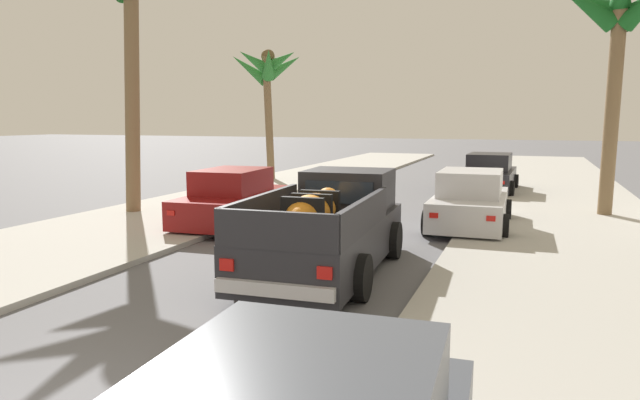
{
  "coord_description": "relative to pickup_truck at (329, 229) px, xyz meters",
  "views": [
    {
      "loc": [
        4.4,
        -3.27,
        2.85
      ],
      "look_at": [
        0.37,
        7.61,
        1.2
      ],
      "focal_mm": 32.03,
      "sensor_mm": 36.0,
      "label": 1
    }
  ],
  "objects": [
    {
      "name": "sidewalk_left",
      "position": [
        -6.29,
        5.37,
        -0.75
      ],
      "size": [
        5.2,
        60.0,
        0.12
      ],
      "primitive_type": "cube",
      "color": "#B2AFA8",
      "rests_on": "ground"
    },
    {
      "name": "curb_right",
      "position": [
        3.26,
        5.37,
        -0.76
      ],
      "size": [
        0.16,
        60.0,
        0.1
      ],
      "primitive_type": "cube",
      "color": "silver",
      "rests_on": "ground"
    },
    {
      "name": "palm_tree_right_fore",
      "position": [
        5.6,
        8.12,
        4.68
      ],
      "size": [
        3.53,
        3.26,
        6.73
      ],
      "color": "brown",
      "rests_on": "ground"
    },
    {
      "name": "car_left_near",
      "position": [
        2.0,
        13.02,
        -0.1
      ],
      "size": [
        2.12,
        4.3,
        1.54
      ],
      "color": "black",
      "rests_on": "ground"
    },
    {
      "name": "pickup_truck",
      "position": [
        0.0,
        0.0,
        0.0
      ],
      "size": [
        2.4,
        5.3,
        1.8
      ],
      "color": "#28282D",
      "rests_on": "ground"
    },
    {
      "name": "palm_tree_left_fore",
      "position": [
        -7.84,
        13.81,
        4.12
      ],
      "size": [
        3.7,
        3.54,
        5.99
      ],
      "color": "brown",
      "rests_on": "ground"
    },
    {
      "name": "curb_left",
      "position": [
        -5.09,
        5.37,
        -0.76
      ],
      "size": [
        0.16,
        60.0,
        0.1
      ],
      "primitive_type": "cube",
      "color": "silver",
      "rests_on": "ground"
    },
    {
      "name": "sidewalk_right",
      "position": [
        4.46,
        5.37,
        -0.75
      ],
      "size": [
        5.2,
        60.0,
        0.12
      ],
      "primitive_type": "cube",
      "color": "#B2AFA8",
      "rests_on": "ground"
    },
    {
      "name": "car_right_mid",
      "position": [
        -3.93,
        3.48,
        -0.1
      ],
      "size": [
        2.19,
        4.33,
        1.54
      ],
      "color": "maroon",
      "rests_on": "ground"
    },
    {
      "name": "car_right_near",
      "position": [
        2.05,
        5.27,
        -0.1
      ],
      "size": [
        2.07,
        4.28,
        1.54
      ],
      "color": "silver",
      "rests_on": "ground"
    }
  ]
}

